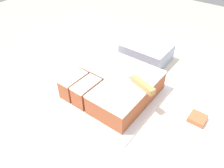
% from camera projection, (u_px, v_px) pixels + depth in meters
% --- Properties ---
extents(countertop, '(1.40, 1.10, 0.91)m').
position_uv_depth(countertop, '(116.00, 157.00, 1.15)').
color(countertop, beige).
rests_on(countertop, ground_plane).
extents(cake_board, '(0.36, 0.35, 0.01)m').
position_uv_depth(cake_board, '(112.00, 93.00, 0.85)').
color(cake_board, silver).
rests_on(cake_board, countertop).
extents(cake, '(0.30, 0.29, 0.08)m').
position_uv_depth(cake, '(114.00, 84.00, 0.83)').
color(cake, '#994C2D').
rests_on(cake, cake_board).
extents(knife, '(0.27, 0.10, 0.02)m').
position_uv_depth(knife, '(138.00, 81.00, 0.76)').
color(knife, silver).
rests_on(knife, cake).
extents(paper_napkin, '(0.16, 0.16, 0.01)m').
position_uv_depth(paper_napkin, '(197.00, 121.00, 0.74)').
color(paper_napkin, white).
rests_on(paper_napkin, countertop).
extents(brownie, '(0.06, 0.06, 0.02)m').
position_uv_depth(brownie, '(197.00, 118.00, 0.73)').
color(brownie, '#994C2D').
rests_on(brownie, paper_napkin).
extents(storage_box, '(0.21, 0.16, 0.08)m').
position_uv_depth(storage_box, '(146.00, 52.00, 1.02)').
color(storage_box, '#8C99B2').
rests_on(storage_box, countertop).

